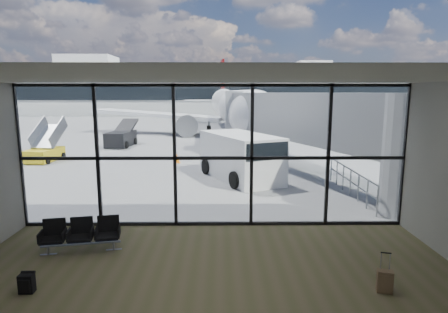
{
  "coord_description": "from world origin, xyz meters",
  "views": [
    {
      "loc": [
        0.22,
        -11.49,
        4.23
      ],
      "look_at": [
        0.37,
        3.0,
        1.73
      ],
      "focal_mm": 30.0,
      "sensor_mm": 36.0,
      "label": 1
    }
  ],
  "objects_px": {
    "seating_row": "(81,233)",
    "backpack": "(26,283)",
    "suitcase": "(385,281)",
    "mobile_stairs": "(44,153)",
    "airliner": "(233,107)",
    "belt_loader": "(121,138)",
    "service_van": "(241,156)"
  },
  "relations": [
    {
      "from": "service_van",
      "to": "mobile_stairs",
      "type": "height_order",
      "value": "service_van"
    },
    {
      "from": "backpack",
      "to": "airliner",
      "type": "relative_size",
      "value": 0.01
    },
    {
      "from": "service_van",
      "to": "mobile_stairs",
      "type": "relative_size",
      "value": 1.75
    },
    {
      "from": "mobile_stairs",
      "to": "belt_loader",
      "type": "bearing_deg",
      "value": 69.33
    },
    {
      "from": "seating_row",
      "to": "mobile_stairs",
      "type": "distance_m",
      "value": 15.21
    },
    {
      "from": "service_van",
      "to": "airliner",
      "type": "bearing_deg",
      "value": 64.75
    },
    {
      "from": "service_van",
      "to": "belt_loader",
      "type": "distance_m",
      "value": 14.47
    },
    {
      "from": "service_van",
      "to": "mobile_stairs",
      "type": "bearing_deg",
      "value": 132.83
    },
    {
      "from": "seating_row",
      "to": "airliner",
      "type": "distance_m",
      "value": 30.35
    },
    {
      "from": "suitcase",
      "to": "belt_loader",
      "type": "xyz_separation_m",
      "value": [
        -11.31,
        22.09,
        0.42
      ]
    },
    {
      "from": "belt_loader",
      "to": "mobile_stairs",
      "type": "xyz_separation_m",
      "value": [
        -3.1,
        -6.45,
        -0.16
      ]
    },
    {
      "from": "backpack",
      "to": "service_van",
      "type": "distance_m",
      "value": 11.82
    },
    {
      "from": "suitcase",
      "to": "backpack",
      "type": "bearing_deg",
      "value": -166.21
    },
    {
      "from": "seating_row",
      "to": "airliner",
      "type": "bearing_deg",
      "value": 70.45
    },
    {
      "from": "belt_loader",
      "to": "suitcase",
      "type": "bearing_deg",
      "value": -58.3
    },
    {
      "from": "airliner",
      "to": "belt_loader",
      "type": "height_order",
      "value": "airliner"
    },
    {
      "from": "airliner",
      "to": "backpack",
      "type": "bearing_deg",
      "value": -103.41
    },
    {
      "from": "belt_loader",
      "to": "mobile_stairs",
      "type": "distance_m",
      "value": 7.16
    },
    {
      "from": "service_van",
      "to": "mobile_stairs",
      "type": "distance_m",
      "value": 12.96
    },
    {
      "from": "suitcase",
      "to": "mobile_stairs",
      "type": "relative_size",
      "value": 0.27
    },
    {
      "from": "service_van",
      "to": "belt_loader",
      "type": "xyz_separation_m",
      "value": [
        -8.84,
        11.44,
        -0.46
      ]
    },
    {
      "from": "seating_row",
      "to": "backpack",
      "type": "xyz_separation_m",
      "value": [
        -0.39,
        -2.16,
        -0.28
      ]
    },
    {
      "from": "airliner",
      "to": "mobile_stairs",
      "type": "height_order",
      "value": "airliner"
    },
    {
      "from": "suitcase",
      "to": "service_van",
      "type": "relative_size",
      "value": 0.16
    },
    {
      "from": "belt_loader",
      "to": "mobile_stairs",
      "type": "bearing_deg",
      "value": -111.09
    },
    {
      "from": "seating_row",
      "to": "backpack",
      "type": "height_order",
      "value": "seating_row"
    },
    {
      "from": "airliner",
      "to": "mobile_stairs",
      "type": "xyz_separation_m",
      "value": [
        -12.22,
        -16.43,
        -2.14
      ]
    },
    {
      "from": "backpack",
      "to": "mobile_stairs",
      "type": "distance_m",
      "value": 17.0
    },
    {
      "from": "belt_loader",
      "to": "airliner",
      "type": "bearing_deg",
      "value": 52.18
    },
    {
      "from": "airliner",
      "to": "mobile_stairs",
      "type": "relative_size",
      "value": 10.66
    },
    {
      "from": "service_van",
      "to": "suitcase",
      "type": "bearing_deg",
      "value": -101.5
    },
    {
      "from": "belt_loader",
      "to": "seating_row",
      "type": "bearing_deg",
      "value": -73.81
    }
  ]
}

